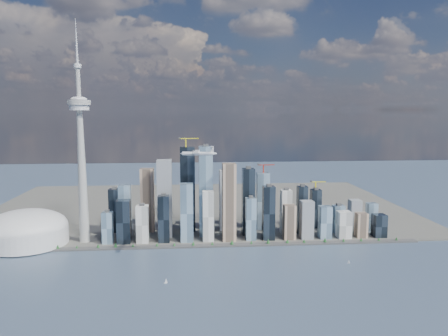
{
  "coord_description": "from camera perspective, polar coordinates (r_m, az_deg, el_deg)",
  "views": [
    {
      "loc": [
        -31.89,
        -797.68,
        337.21
      ],
      "look_at": [
        53.57,
        260.0,
        195.38
      ],
      "focal_mm": 35.0,
      "sensor_mm": 36.0,
      "label": 1
    }
  ],
  "objects": [
    {
      "name": "land",
      "position": [
        1535.17,
        -3.33,
        -5.03
      ],
      "size": [
        1400.0,
        900.0,
        3.0
      ],
      "primitive_type": "cube",
      "color": "#4C4C47",
      "rests_on": "ground"
    },
    {
      "name": "needle_tower",
      "position": [
        1144.16,
        -18.17,
        2.15
      ],
      "size": [
        56.0,
        56.0,
        550.5
      ],
      "color": "#9A9A95",
      "rests_on": "land"
    },
    {
      "name": "shoreline_trees",
      "position": [
        1098.41,
        -2.78,
        -9.79
      ],
      "size": [
        960.53,
        7.2,
        8.8
      ],
      "color": "#3F2D1E",
      "rests_on": "seawall"
    },
    {
      "name": "skyscraper_cluster",
      "position": [
        1166.68,
        -0.01,
        -5.08
      ],
      "size": [
        736.0,
        142.0,
        260.6
      ],
      "color": "black",
      "rests_on": "land"
    },
    {
      "name": "sailboat_east",
      "position": [
        1025.4,
        15.99,
        -11.74
      ],
      "size": [
        5.71,
        3.49,
        8.15
      ],
      "rotation": [
        0.0,
        0.0,
        -0.41
      ],
      "color": "silver",
      "rests_on": "ground"
    },
    {
      "name": "ground",
      "position": [
        866.61,
        -2.23,
        -15.29
      ],
      "size": [
        4000.0,
        4000.0,
        0.0
      ],
      "primitive_type": "plane",
      "color": "#2D3E4F",
      "rests_on": "ground"
    },
    {
      "name": "sailboat_west",
      "position": [
        889.32,
        -7.6,
        -14.5
      ],
      "size": [
        7.82,
        2.57,
        10.83
      ],
      "rotation": [
        0.0,
        0.0,
        -0.08
      ],
      "color": "silver",
      "rests_on": "ground"
    },
    {
      "name": "dome_stadium",
      "position": [
        1208.35,
        -24.41,
        -7.35
      ],
      "size": [
        200.0,
        200.0,
        86.0
      ],
      "color": "silver",
      "rests_on": "land"
    },
    {
      "name": "airplane",
      "position": [
        930.52,
        -3.38,
        1.96
      ],
      "size": [
        79.43,
        70.29,
        19.36
      ],
      "rotation": [
        0.0,
        0.0,
        -0.08
      ],
      "color": "silver",
      "rests_on": "ground"
    },
    {
      "name": "seawall",
      "position": [
        1100.46,
        -2.78,
        -10.13
      ],
      "size": [
        1100.0,
        22.0,
        4.0
      ],
      "primitive_type": "cube",
      "color": "#383838",
      "rests_on": "ground"
    }
  ]
}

